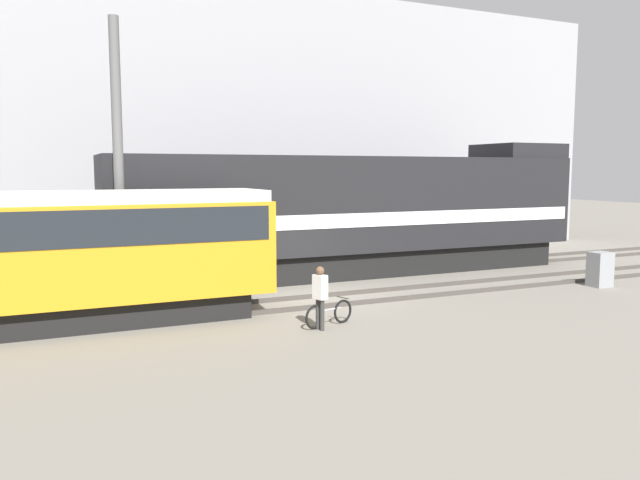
{
  "coord_description": "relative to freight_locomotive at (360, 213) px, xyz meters",
  "views": [
    {
      "loc": [
        -7.76,
        -17.51,
        4.0
      ],
      "look_at": [
        0.36,
        0.37,
        1.8
      ],
      "focal_mm": 35.0,
      "sensor_mm": 36.0,
      "label": 1
    }
  ],
  "objects": [
    {
      "name": "ground_plane",
      "position": [
        -3.5,
        -3.59,
        -2.38
      ],
      "size": [
        120.0,
        120.0,
        0.0
      ],
      "primitive_type": "plane",
      "color": "slate"
    },
    {
      "name": "track_near",
      "position": [
        -3.5,
        -4.22,
        -2.31
      ],
      "size": [
        60.0,
        1.5,
        0.14
      ],
      "color": "#47423D",
      "rests_on": "ground"
    },
    {
      "name": "track_far",
      "position": [
        -3.5,
        0.0,
        -2.31
      ],
      "size": [
        60.0,
        1.51,
        0.14
      ],
      "color": "#47423D",
      "rests_on": "ground"
    },
    {
      "name": "building_backdrop",
      "position": [
        -3.5,
        8.68,
        3.7
      ],
      "size": [
        40.61,
        6.0,
        12.16
      ],
      "color": "#99999E",
      "rests_on": "ground"
    },
    {
      "name": "freight_locomotive",
      "position": [
        0.0,
        0.0,
        0.0
      ],
      "size": [
        18.61,
        3.04,
        5.11
      ],
      "color": "black",
      "rests_on": "ground"
    },
    {
      "name": "streetcar",
      "position": [
        -10.75,
        -4.22,
        -0.39
      ],
      "size": [
        10.59,
        2.54,
        3.47
      ],
      "color": "black",
      "rests_on": "ground"
    },
    {
      "name": "bicycle",
      "position": [
        -4.54,
        -6.86,
        -2.06
      ],
      "size": [
        1.55,
        0.63,
        0.69
      ],
      "color": "black",
      "rests_on": "ground"
    },
    {
      "name": "person",
      "position": [
        -4.92,
        -7.13,
        -1.4
      ],
      "size": [
        0.32,
        0.41,
        1.62
      ],
      "color": "#333333",
      "rests_on": "ground"
    },
    {
      "name": "utility_pole_left",
      "position": [
        -9.06,
        -2.11,
        1.8
      ],
      "size": [
        0.29,
        0.29,
        8.35
      ],
      "color": "#595959",
      "rests_on": "ground"
    },
    {
      "name": "signal_box",
      "position": [
        6.34,
        -5.75,
        -1.78
      ],
      "size": [
        0.7,
        0.6,
        1.2
      ],
      "color": "gray",
      "rests_on": "ground"
    }
  ]
}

